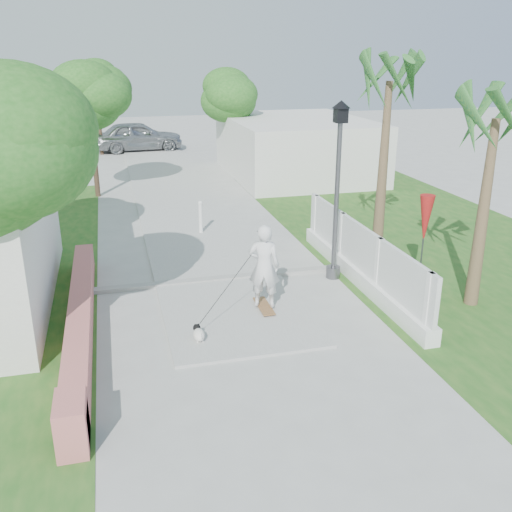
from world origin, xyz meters
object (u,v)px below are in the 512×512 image
object	(u,v)px
patio_umbrella	(425,220)
dog	(199,334)
bollard	(201,216)
skateboarder	(237,283)
street_lamp	(337,185)
parked_car	(138,136)

from	to	relation	value
patio_umbrella	dog	size ratio (longest dim) A/B	4.48
patio_umbrella	dog	world-z (taller)	patio_umbrella
bollard	skateboarder	bearing A→B (deg)	-92.19
street_lamp	dog	xyz separation A→B (m)	(-3.91, -2.58, -2.24)
skateboarder	dog	bearing A→B (deg)	60.28
bollard	dog	bearing A→B (deg)	-99.66
street_lamp	bollard	world-z (taller)	street_lamp
bollard	patio_umbrella	bearing A→B (deg)	-50.09
bollard	skateboarder	xyz separation A→B (m)	(-0.24, -6.29, 0.28)
bollard	skateboarder	size ratio (longest dim) A/B	0.53
parked_car	bollard	bearing A→B (deg)	179.36
patio_umbrella	dog	bearing A→B (deg)	-164.76
dog	street_lamp	bearing A→B (deg)	28.81
skateboarder	bollard	bearing A→B (deg)	-71.34
dog	parked_car	distance (m)	23.80
skateboarder	parked_car	size ratio (longest dim) A/B	0.41
street_lamp	dog	size ratio (longest dim) A/B	8.64
patio_umbrella	dog	xyz separation A→B (m)	(-5.81, -1.58, -1.50)
street_lamp	parked_car	world-z (taller)	street_lamp
skateboarder	dog	distance (m)	1.42
skateboarder	parked_car	world-z (taller)	skateboarder
patio_umbrella	parked_car	distance (m)	22.89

